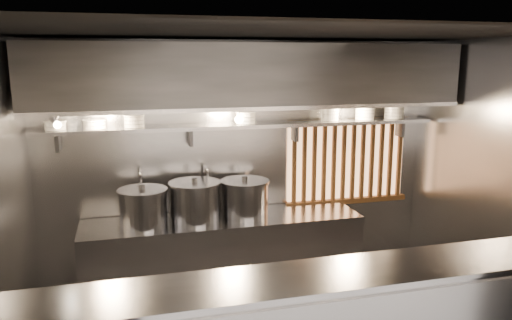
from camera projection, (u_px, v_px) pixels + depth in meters
name	position (u px, v px, depth m)	size (l,w,h in m)	color
ceiling	(284.00, 33.00, 4.03)	(4.50, 4.50, 0.00)	black
wall_back	(242.00, 165.00, 5.73)	(4.50, 4.50, 0.00)	gray
wall_right	(501.00, 183.00, 4.88)	(3.00, 3.00, 0.00)	gray
cooking_bench	(224.00, 257.00, 5.49)	(3.00, 0.70, 0.90)	#9B9BA1
bowl_shelf	(245.00, 125.00, 5.47)	(4.40, 0.34, 0.04)	#9B9BA1
exhaust_hood	(250.00, 76.00, 5.15)	(4.40, 0.81, 0.65)	#2D2D30
wood_screen	(347.00, 161.00, 6.02)	(1.56, 0.09, 1.04)	#FFB372
faucet_left	(140.00, 182.00, 5.33)	(0.04, 0.30, 0.50)	silver
faucet_right	(205.00, 178.00, 5.51)	(0.04, 0.30, 0.50)	silver
heat_lamp	(54.00, 118.00, 4.50)	(0.25, 0.35, 0.20)	#9B9BA1
pendant_bulb	(239.00, 119.00, 5.31)	(0.09, 0.09, 0.19)	#2D2D30
stock_pot_left	(143.00, 208.00, 5.11)	(0.59, 0.59, 0.43)	#9B9BA1
stock_pot_mid	(195.00, 201.00, 5.28)	(0.67, 0.67, 0.47)	#9B9BA1
stock_pot_right	(245.00, 198.00, 5.46)	(0.61, 0.61, 0.44)	#9B9BA1
bowl_stack_0	(55.00, 125.00, 4.96)	(0.22, 0.22, 0.09)	white
bowl_stack_1	(95.00, 124.00, 5.05)	(0.24, 0.24, 0.09)	white
bowl_stack_2	(134.00, 121.00, 5.15)	(0.22, 0.22, 0.13)	white
bowl_stack_3	(246.00, 118.00, 5.45)	(0.23, 0.23, 0.13)	white
bowl_stack_4	(330.00, 113.00, 5.70)	(0.21, 0.21, 0.17)	white
bowl_stack_5	(365.00, 112.00, 5.81)	(0.23, 0.23, 0.17)	white
bowl_stack_6	(394.00, 111.00, 5.90)	(0.25, 0.25, 0.17)	white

